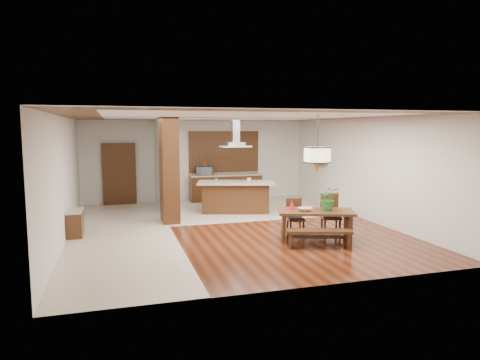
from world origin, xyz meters
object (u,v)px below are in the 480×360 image
object	(u,v)px
dining_chair_right	(331,215)
foliage_plant	(328,198)
pendant_lantern	(317,144)
microwave	(205,171)
range_hood	(235,133)
dining_chair_left	(295,217)
kitchen_island	(236,197)
island_cup	(249,180)
dining_bench	(319,239)
fruit_bowl	(305,209)
dining_table	(316,218)
hallway_console	(75,223)

from	to	relation	value
dining_chair_right	foliage_plant	bearing A→B (deg)	-111.68
pendant_lantern	foliage_plant	bearing A→B (deg)	-6.19
microwave	foliage_plant	bearing A→B (deg)	-53.65
range_hood	dining_chair_left	bearing A→B (deg)	-78.59
dining_chair_left	microwave	distance (m)	5.55
kitchen_island	dining_chair_right	bearing A→B (deg)	-50.87
foliage_plant	island_cup	world-z (taller)	foliage_plant
dining_bench	fruit_bowl	bearing A→B (deg)	95.14
dining_table	dining_chair_left	bearing A→B (deg)	109.71
island_cup	pendant_lantern	bearing A→B (deg)	-83.11
dining_table	dining_chair_right	distance (m)	0.68
foliage_plant	microwave	bearing A→B (deg)	105.13
microwave	fruit_bowl	bearing A→B (deg)	-58.53
dining_table	dining_chair_left	world-z (taller)	dining_chair_left
dining_table	foliage_plant	bearing A→B (deg)	-6.19
dining_chair_right	pendant_lantern	size ratio (longest dim) A/B	0.77
pendant_lantern	range_hood	xyz separation A→B (m)	(-0.86, 3.78, 0.22)
dining_table	dining_bench	bearing A→B (deg)	-109.58
pendant_lantern	range_hood	world-z (taller)	same
fruit_bowl	hallway_console	bearing A→B (deg)	158.30
dining_chair_left	microwave	bearing A→B (deg)	110.70
dining_chair_left	foliage_plant	distance (m)	1.01
dining_bench	fruit_bowl	xyz separation A→B (m)	(-0.05, 0.60, 0.55)
microwave	dining_chair_right	bearing A→B (deg)	-50.03
dining_table	fruit_bowl	xyz separation A→B (m)	(-0.26, 0.02, 0.23)
hallway_console	kitchen_island	bearing A→B (deg)	20.72
dining_chair_left	pendant_lantern	distance (m)	1.93
dining_bench	microwave	world-z (taller)	microwave
dining_bench	pendant_lantern	bearing A→B (deg)	70.42
fruit_bowl	dining_table	bearing A→B (deg)	-3.66
dining_table	pendant_lantern	size ratio (longest dim) A/B	1.45
dining_chair_left	kitchen_island	distance (m)	3.20
foliage_plant	kitchen_island	world-z (taller)	foliage_plant
dining_chair_left	dining_chair_right	distance (m)	0.86
dining_bench	kitchen_island	xyz separation A→B (m)	(-0.65, 4.36, 0.29)
kitchen_island	dining_table	bearing A→B (deg)	-60.84
foliage_plant	kitchen_island	size ratio (longest dim) A/B	0.21
microwave	island_cup	bearing A→B (deg)	-47.59
foliage_plant	range_hood	world-z (taller)	range_hood
fruit_bowl	kitchen_island	size ratio (longest dim) A/B	0.12
dining_chair_left	island_cup	xyz separation A→B (m)	(-0.22, 3.07, 0.58)
pendant_lantern	island_cup	bearing A→B (deg)	96.89
dining_table	kitchen_island	world-z (taller)	kitchen_island
dining_bench	dining_chair_right	world-z (taller)	dining_chair_right
pendant_lantern	hallway_console	bearing A→B (deg)	159.11
hallway_console	dining_table	bearing A→B (deg)	-20.89
kitchen_island	pendant_lantern	bearing A→B (deg)	-60.84
island_cup	dining_chair_right	bearing A→B (deg)	-72.98
dining_chair_right	microwave	bearing A→B (deg)	124.22
hallway_console	fruit_bowl	distance (m)	5.54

